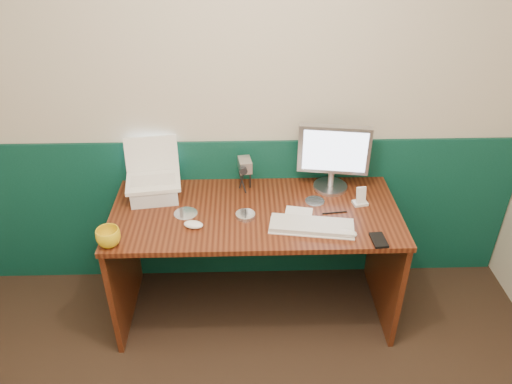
{
  "coord_description": "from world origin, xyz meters",
  "views": [
    {
      "loc": [
        0.04,
        -0.89,
        2.32
      ],
      "look_at": [
        0.1,
        1.23,
        0.97
      ],
      "focal_mm": 35.0,
      "sensor_mm": 36.0,
      "label": 1
    }
  ],
  "objects_px": {
    "mug": "(108,237)",
    "camcorder": "(245,175)",
    "monitor": "(333,158)",
    "laptop": "(151,164)",
    "keyboard": "(312,226)",
    "desk": "(255,263)"
  },
  "relations": [
    {
      "from": "desk",
      "to": "camcorder",
      "type": "xyz_separation_m",
      "value": [
        -0.05,
        0.23,
        0.47
      ]
    },
    {
      "from": "keyboard",
      "to": "desk",
      "type": "bearing_deg",
      "value": 158.87
    },
    {
      "from": "mug",
      "to": "camcorder",
      "type": "height_order",
      "value": "camcorder"
    },
    {
      "from": "laptop",
      "to": "camcorder",
      "type": "relative_size",
      "value": 1.53
    },
    {
      "from": "laptop",
      "to": "monitor",
      "type": "xyz_separation_m",
      "value": [
        1.03,
        0.07,
        -0.01
      ]
    },
    {
      "from": "laptop",
      "to": "desk",
      "type": "bearing_deg",
      "value": -23.2
    },
    {
      "from": "desk",
      "to": "mug",
      "type": "distance_m",
      "value": 0.9
    },
    {
      "from": "monitor",
      "to": "camcorder",
      "type": "distance_m",
      "value": 0.52
    },
    {
      "from": "desk",
      "to": "keyboard",
      "type": "bearing_deg",
      "value": -30.08
    },
    {
      "from": "keyboard",
      "to": "camcorder",
      "type": "distance_m",
      "value": 0.53
    },
    {
      "from": "monitor",
      "to": "mug",
      "type": "relative_size",
      "value": 3.3
    },
    {
      "from": "mug",
      "to": "keyboard",
      "type": "bearing_deg",
      "value": 6.13
    },
    {
      "from": "keyboard",
      "to": "laptop",
      "type": "bearing_deg",
      "value": 168.32
    },
    {
      "from": "keyboard",
      "to": "camcorder",
      "type": "xyz_separation_m",
      "value": [
        -0.35,
        0.39,
        0.09
      ]
    },
    {
      "from": "desk",
      "to": "laptop",
      "type": "xyz_separation_m",
      "value": [
        -0.57,
        0.16,
        0.59
      ]
    },
    {
      "from": "laptop",
      "to": "monitor",
      "type": "relative_size",
      "value": 0.74
    },
    {
      "from": "laptop",
      "to": "keyboard",
      "type": "xyz_separation_m",
      "value": [
        0.87,
        -0.33,
        -0.2
      ]
    },
    {
      "from": "desk",
      "to": "camcorder",
      "type": "bearing_deg",
      "value": 103.31
    },
    {
      "from": "mug",
      "to": "camcorder",
      "type": "relative_size",
      "value": 0.62
    },
    {
      "from": "laptop",
      "to": "mug",
      "type": "xyz_separation_m",
      "value": [
        -0.17,
        -0.44,
        -0.17
      ]
    },
    {
      "from": "laptop",
      "to": "keyboard",
      "type": "bearing_deg",
      "value": -28.54
    },
    {
      "from": "laptop",
      "to": "camcorder",
      "type": "bearing_deg",
      "value": -0.46
    }
  ]
}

